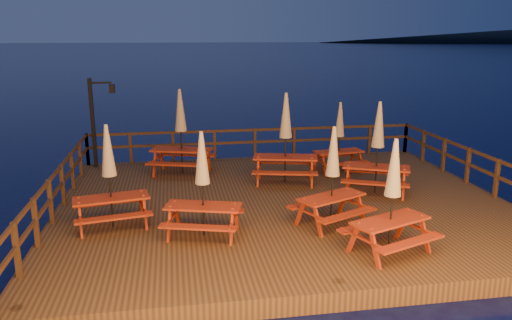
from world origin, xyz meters
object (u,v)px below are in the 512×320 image
object	(u,v)px
lamp_post	(97,115)
picnic_table_2	(332,175)
picnic_table_0	(202,183)
picnic_table_1	(286,137)

from	to	relation	value
lamp_post	picnic_table_2	distance (m)	8.89
lamp_post	picnic_table_0	size ratio (longest dim) A/B	1.25
lamp_post	picnic_table_2	world-z (taller)	lamp_post
picnic_table_2	picnic_table_0	bearing A→B (deg)	157.94
picnic_table_2	lamp_post	bearing A→B (deg)	108.41
lamp_post	picnic_table_0	world-z (taller)	lamp_post
picnic_table_0	picnic_table_2	xyz separation A→B (m)	(3.03, 0.16, -0.01)
picnic_table_0	picnic_table_2	world-z (taller)	picnic_table_0
picnic_table_1	picnic_table_2	bearing A→B (deg)	-71.24
picnic_table_1	picnic_table_0	bearing A→B (deg)	-112.56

